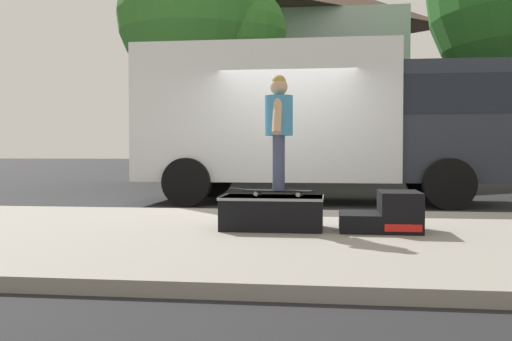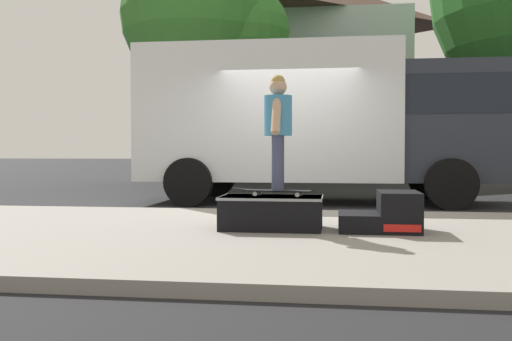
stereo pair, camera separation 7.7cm
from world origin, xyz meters
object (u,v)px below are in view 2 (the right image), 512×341
(kicker_ramp, at_px, (386,215))
(box_truck, at_px, (319,117))
(street_tree_main, at_px, (207,20))
(skate_box, at_px, (272,211))
(skateboard, at_px, (278,191))
(skater_kid, at_px, (278,122))

(kicker_ramp, distance_m, box_truck, 5.21)
(box_truck, xyz_separation_m, street_tree_main, (-3.46, 5.17, 3.21))
(skate_box, bearing_deg, skateboard, 27.25)
(skateboard, height_order, street_tree_main, street_tree_main)
(skate_box, height_order, skateboard, skateboard)
(skate_box, bearing_deg, kicker_ramp, -0.02)
(box_truck, bearing_deg, kicker_ramp, -79.76)
(skate_box, distance_m, kicker_ramp, 1.29)
(skater_kid, xyz_separation_m, street_tree_main, (-3.13, 10.08, 3.56))
(kicker_ramp, relative_size, skater_kid, 0.67)
(skater_kid, height_order, street_tree_main, street_tree_main)
(box_truck, bearing_deg, skateboard, -93.89)
(skate_box, xyz_separation_m, box_truck, (0.40, 4.94, 1.38))
(skateboard, bearing_deg, street_tree_main, 107.23)
(skate_box, xyz_separation_m, skateboard, (0.07, 0.04, 0.23))
(skater_kid, xyz_separation_m, box_truck, (0.33, 4.91, 0.35))
(box_truck, bearing_deg, skate_box, -94.66)
(box_truck, distance_m, street_tree_main, 7.00)
(skateboard, height_order, box_truck, box_truck)
(skate_box, relative_size, kicker_ramp, 1.31)
(skateboard, xyz_separation_m, street_tree_main, (-3.13, 10.08, 4.35))
(skateboard, relative_size, street_tree_main, 0.11)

